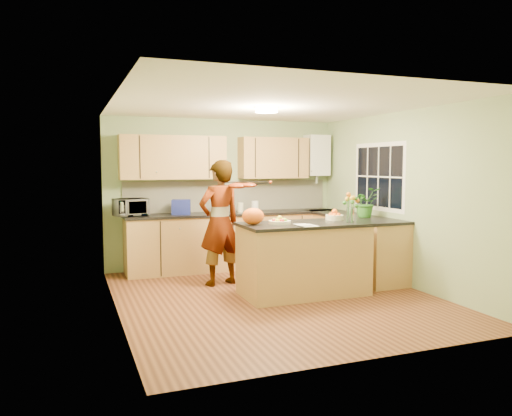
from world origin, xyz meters
name	(u,v)px	position (x,y,z in m)	size (l,w,h in m)	color
floor	(275,297)	(0.00, 0.00, 0.00)	(4.50, 4.50, 0.00)	#522817
ceiling	(275,104)	(0.00, 0.00, 2.50)	(4.00, 4.50, 0.02)	white
wall_back	(224,193)	(0.00, 2.25, 1.25)	(4.00, 0.02, 2.50)	#99AF7D
wall_front	(376,220)	(0.00, -2.25, 1.25)	(4.00, 0.02, 2.50)	#99AF7D
wall_left	(115,207)	(-2.00, 0.00, 1.25)	(0.02, 4.50, 2.50)	#99AF7D
wall_right	(403,199)	(2.00, 0.00, 1.25)	(0.02, 4.50, 2.50)	#99AF7D
back_counter	(235,240)	(0.10, 1.95, 0.47)	(3.64, 0.62, 0.94)	#B08346
right_counter	(352,244)	(1.70, 0.85, 0.47)	(0.62, 2.24, 0.94)	#B08346
splashback	(230,196)	(0.10, 2.23, 1.20)	(3.60, 0.02, 0.52)	white
upper_cabinets	(216,158)	(-0.18, 2.08, 1.85)	(3.20, 0.34, 0.70)	#B08346
boiler	(317,156)	(1.70, 2.09, 1.90)	(0.40, 0.30, 0.86)	white
window_right	(379,177)	(1.99, 0.60, 1.55)	(0.01, 1.30, 1.05)	white
light_switch	(122,207)	(-1.99, -0.60, 1.30)	(0.02, 0.09, 0.09)	white
ceiling_lamp	(266,110)	(0.00, 0.30, 2.46)	(0.30, 0.30, 0.07)	#FFEABF
peninsula_island	(303,259)	(0.41, -0.01, 0.48)	(1.68, 0.86, 0.97)	#B08346
fruit_dish	(280,221)	(0.06, -0.01, 1.01)	(0.29, 0.29, 0.10)	#F3ECC3
orange_bowl	(335,216)	(0.96, 0.14, 1.03)	(0.25, 0.25, 0.14)	#F3ECC3
flower_vase	(351,200)	(1.01, -0.19, 1.27)	(0.25, 0.25, 0.46)	silver
orange_bag	(253,216)	(-0.29, 0.04, 1.07)	(0.29, 0.24, 0.22)	#FA6014
papers	(307,225)	(0.31, -0.31, 0.97)	(0.21, 0.28, 0.01)	silver
violinist	(220,223)	(-0.47, 0.92, 0.90)	(0.66, 0.43, 1.80)	#ECAE90
violin	(238,186)	(-0.27, 0.70, 1.44)	(0.64, 0.26, 0.13)	#580F05
microwave	(131,207)	(-1.60, 1.95, 1.08)	(0.49, 0.33, 0.27)	white
blue_box	(181,207)	(-0.81, 1.96, 1.06)	(0.29, 0.21, 0.23)	navy
kettle	(219,206)	(-0.18, 1.95, 1.05)	(0.15, 0.15, 0.27)	#ADACB1
jar_cream	(240,207)	(0.20, 1.96, 1.02)	(0.10, 0.10, 0.16)	#F3ECC3
jar_white	(255,206)	(0.44, 1.90, 1.03)	(0.12, 0.12, 0.19)	white
potted_plant	(366,202)	(1.70, 0.50, 1.17)	(0.41, 0.35, 0.45)	#357B29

